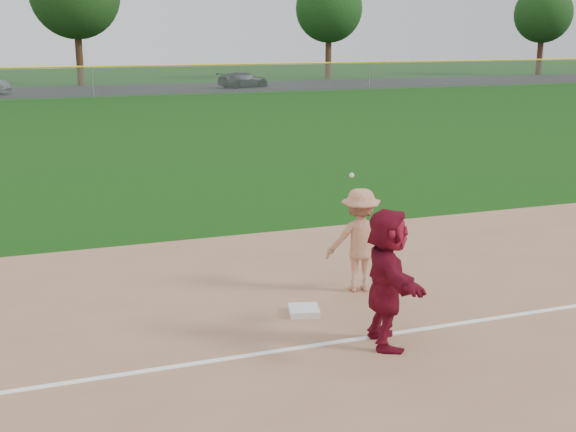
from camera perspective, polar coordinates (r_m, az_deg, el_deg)
name	(u,v)px	position (r m, az deg, el deg)	size (l,w,h in m)	color
ground	(321,322)	(11.08, 2.61, -8.37)	(160.00, 160.00, 0.00)	#113C0B
foul_line	(342,341)	(10.39, 4.29, -9.84)	(60.00, 0.10, 0.01)	white
parking_asphalt	(87,91)	(55.75, -15.62, 9.52)	(120.00, 10.00, 0.01)	black
first_base	(304,311)	(11.30, 1.26, -7.48)	(0.46, 0.46, 0.10)	silver
base_runner	(387,278)	(10.02, 7.81, -4.86)	(1.82, 0.58, 1.97)	maroon
car_right	(243,80)	(56.68, -3.55, 10.70)	(1.66, 4.08, 1.18)	black
first_base_play	(360,240)	(12.11, 5.70, -1.90)	(1.26, 1.16, 2.18)	#A0A1A3
outfield_fence	(92,67)	(49.66, -15.25, 11.27)	(110.00, 0.12, 110.00)	#999EA0
tree_3	(329,9)	(67.43, 3.26, 16.03)	(6.00, 6.00, 9.19)	#3E2516
tree_4	(543,14)	(77.28, 19.52, 14.82)	(5.60, 5.60, 8.67)	#341D13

